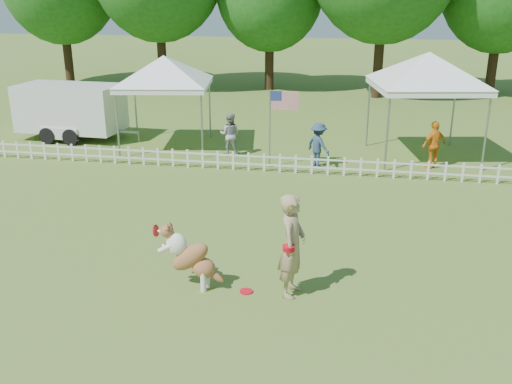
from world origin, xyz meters
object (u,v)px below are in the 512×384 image
at_px(cargo_trailer, 71,111).
at_px(canopy_tent_left, 166,103).
at_px(dog, 191,257).
at_px(spectator_b, 318,145).
at_px(spectator_a, 230,134).
at_px(frisbee_on_turf, 246,291).
at_px(canopy_tent_right, 424,107).
at_px(handler, 292,246).
at_px(spectator_c, 434,145).
at_px(flag_pole, 270,129).

bearing_deg(cargo_trailer, canopy_tent_left, -4.91).
distance_m(dog, spectator_b, 8.60).
xyz_separation_m(dog, spectator_a, (-1.30, 9.23, 0.10)).
bearing_deg(frisbee_on_turf, canopy_tent_right, 68.00).
bearing_deg(canopy_tent_left, spectator_a, -24.79).
relative_size(frisbee_on_turf, cargo_trailer, 0.05).
xyz_separation_m(dog, canopy_tent_right, (5.16, 10.09, 1.10)).
height_order(handler, spectator_a, handler).
bearing_deg(canopy_tent_right, canopy_tent_left, 170.54).
height_order(canopy_tent_left, cargo_trailer, canopy_tent_left).
relative_size(frisbee_on_turf, spectator_b, 0.18).
xyz_separation_m(handler, spectator_c, (3.52, 8.80, -0.23)).
height_order(cargo_trailer, spectator_b, cargo_trailer).
bearing_deg(spectator_c, frisbee_on_turf, 28.41).
relative_size(dog, spectator_b, 0.88).
bearing_deg(handler, spectator_c, -13.84).
bearing_deg(frisbee_on_turf, spectator_b, 85.08).
relative_size(spectator_a, spectator_b, 1.02).
distance_m(frisbee_on_turf, spectator_c, 9.94).
xyz_separation_m(spectator_a, spectator_b, (3.10, -0.82, -0.02)).
bearing_deg(cargo_trailer, dog, -50.14).
relative_size(canopy_tent_left, canopy_tent_right, 0.93).
height_order(cargo_trailer, flag_pole, flag_pole).
height_order(canopy_tent_left, spectator_b, canopy_tent_left).
distance_m(dog, flag_pole, 8.08).
distance_m(handler, spectator_a, 9.71).
relative_size(handler, dog, 1.57).
relative_size(dog, spectator_a, 0.86).
relative_size(frisbee_on_turf, spectator_a, 0.17).
xyz_separation_m(canopy_tent_right, cargo_trailer, (-12.95, 0.41, -0.68)).
bearing_deg(spectator_c, canopy_tent_left, -41.97).
height_order(dog, canopy_tent_left, canopy_tent_left).
height_order(canopy_tent_right, flag_pole, canopy_tent_right).
relative_size(handler, spectator_c, 1.30).
distance_m(dog, cargo_trailer, 13.09).
height_order(canopy_tent_left, canopy_tent_right, canopy_tent_right).
xyz_separation_m(flag_pole, spectator_a, (-1.57, 1.18, -0.52)).
xyz_separation_m(canopy_tent_left, flag_pole, (4.05, -1.88, -0.34)).
bearing_deg(canopy_tent_right, spectator_a, 177.09).
xyz_separation_m(spectator_a, spectator_c, (6.74, -0.35, 0.03)).
bearing_deg(dog, canopy_tent_left, 114.75).
height_order(canopy_tent_right, spectator_c, canopy_tent_right).
height_order(flag_pole, spectator_a, flag_pole).
bearing_deg(handler, canopy_tent_right, -9.99).
distance_m(flag_pole, spectator_b, 1.66).
relative_size(handler, spectator_a, 1.35).
height_order(spectator_a, spectator_b, spectator_a).
relative_size(canopy_tent_left, cargo_trailer, 0.67).
xyz_separation_m(spectator_b, spectator_c, (3.64, 0.47, 0.05)).
height_order(canopy_tent_right, cargo_trailer, canopy_tent_right).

